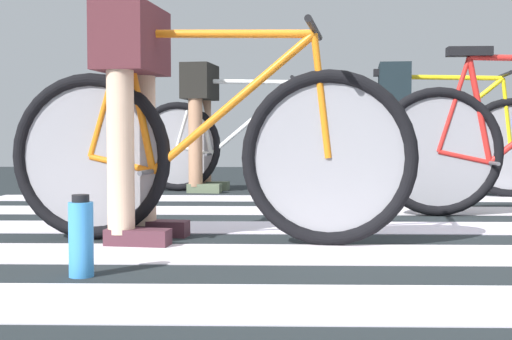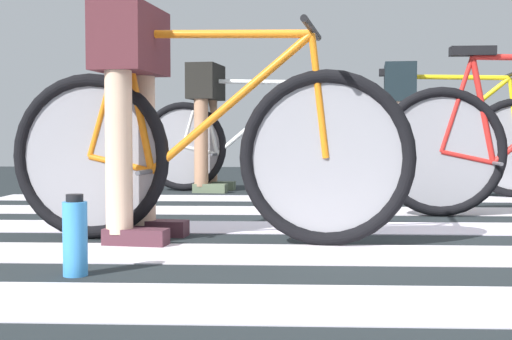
% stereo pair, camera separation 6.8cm
% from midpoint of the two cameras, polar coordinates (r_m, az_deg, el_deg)
% --- Properties ---
extents(ground, '(18.00, 14.00, 0.02)m').
position_cam_midpoint_polar(ground, '(2.76, 13.89, -6.79)').
color(ground, '#1F2528').
extents(crosswalk_markings, '(5.43, 4.26, 0.00)m').
position_cam_midpoint_polar(crosswalk_markings, '(3.05, 12.99, -5.65)').
color(crosswalk_markings, silver).
rests_on(crosswalk_markings, ground).
extents(bicycle_1_of_4, '(1.73, 0.53, 0.93)m').
position_cam_midpoint_polar(bicycle_1_of_4, '(2.89, -3.73, 1.60)').
color(bicycle_1_of_4, black).
rests_on(bicycle_1_of_4, ground).
extents(cyclist_1_of_4, '(0.36, 0.44, 0.99)m').
position_cam_midpoint_polar(cyclist_1_of_4, '(2.99, -9.54, 6.52)').
color(cyclist_1_of_4, beige).
rests_on(cyclist_1_of_4, ground).
extents(bicycle_3_of_4, '(1.73, 0.52, 0.93)m').
position_cam_midpoint_polar(bicycle_3_of_4, '(5.22, 15.55, 2.08)').
color(bicycle_3_of_4, black).
rests_on(bicycle_3_of_4, ground).
extents(cyclist_3_of_4, '(0.35, 0.43, 0.97)m').
position_cam_midpoint_polar(cyclist_3_of_4, '(5.20, 12.17, 4.79)').
color(cyclist_3_of_4, beige).
rests_on(cyclist_3_of_4, ground).
extents(bicycle_4_of_4, '(1.72, 0.53, 0.93)m').
position_cam_midpoint_polar(bicycle_4_of_4, '(5.46, -0.59, 2.22)').
color(bicycle_4_of_4, black).
rests_on(bicycle_4_of_4, ground).
extents(cyclist_4_of_4, '(0.37, 0.44, 1.01)m').
position_cam_midpoint_polar(cyclist_4_of_4, '(5.54, -3.75, 5.01)').
color(cyclist_4_of_4, '#A87A5B').
rests_on(cyclist_4_of_4, ground).
extents(water_bottle, '(0.08, 0.08, 0.26)m').
position_cam_midpoint_polar(water_bottle, '(2.29, -13.87, -5.38)').
color(water_bottle, '#3B93E2').
rests_on(water_bottle, ground).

